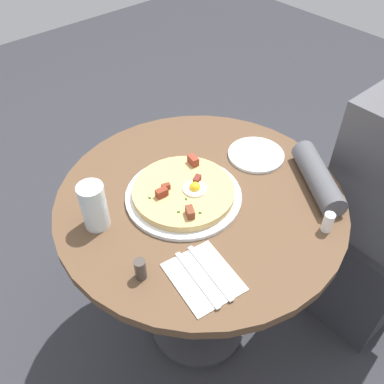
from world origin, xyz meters
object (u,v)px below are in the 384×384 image
object	(u,v)px
bread_plate	(256,155)
fork	(210,273)
dining_table	(200,236)
person_seated	(382,223)
pizza_plate	(183,196)
breakfast_pizza	(184,191)
knife	(197,279)
water_glass	(94,206)
salt_shaker	(328,222)
pepper_shaker	(140,269)

from	to	relation	value
bread_plate	fork	xyz separation A→B (m)	(0.23, -0.41, 0.00)
dining_table	person_seated	size ratio (longest dim) A/B	0.72
person_seated	pizza_plate	xyz separation A→B (m)	(-0.37, -0.55, 0.22)
person_seated	breakfast_pizza	distance (m)	0.70
bread_plate	fork	size ratio (longest dim) A/B	0.97
pizza_plate	knife	world-z (taller)	pizza_plate
water_glass	salt_shaker	size ratio (longest dim) A/B	2.36
bread_plate	water_glass	xyz separation A→B (m)	(-0.08, -0.53, 0.06)
dining_table	person_seated	distance (m)	0.62
fork	knife	distance (m)	0.04
pizza_plate	water_glass	bearing A→B (deg)	-107.57
bread_plate	salt_shaker	distance (m)	0.34
person_seated	bread_plate	distance (m)	0.49
bread_plate	knife	distance (m)	0.50
fork	knife	world-z (taller)	same
fork	water_glass	distance (m)	0.34
bread_plate	knife	bearing A→B (deg)	-63.58
knife	pepper_shaker	xyz separation A→B (m)	(-0.10, -0.09, 0.02)
dining_table	pepper_shaker	xyz separation A→B (m)	(0.11, -0.28, 0.20)
person_seated	pizza_plate	bearing A→B (deg)	-123.58
breakfast_pizza	dining_table	bearing A→B (deg)	50.26
salt_shaker	pepper_shaker	distance (m)	0.49
breakfast_pizza	fork	distance (m)	0.27
breakfast_pizza	bread_plate	world-z (taller)	breakfast_pizza
dining_table	person_seated	bearing A→B (deg)	56.89
dining_table	bread_plate	xyz separation A→B (m)	(-0.02, 0.25, 0.17)
pizza_plate	breakfast_pizza	bearing A→B (deg)	50.46
breakfast_pizza	fork	size ratio (longest dim) A/B	1.59
dining_table	water_glass	bearing A→B (deg)	-111.12
pepper_shaker	breakfast_pizza	bearing A→B (deg)	118.64
breakfast_pizza	fork	bearing A→B (deg)	-27.29
fork	water_glass	world-z (taller)	water_glass
breakfast_pizza	water_glass	distance (m)	0.25
dining_table	knife	bearing A→B (deg)	-43.90
bread_plate	salt_shaker	bearing A→B (deg)	-15.24
person_seated	bread_plate	size ratio (longest dim) A/B	6.48
water_glass	salt_shaker	distance (m)	0.60
breakfast_pizza	knife	size ratio (longest dim) A/B	1.59
fork	water_glass	size ratio (longest dim) A/B	1.35
person_seated	pepper_shaker	world-z (taller)	person_seated
breakfast_pizza	fork	world-z (taller)	breakfast_pizza
bread_plate	water_glass	size ratio (longest dim) A/B	1.31
knife	water_glass	bearing A→B (deg)	23.46
breakfast_pizza	salt_shaker	size ratio (longest dim) A/B	5.05
pepper_shaker	pizza_plate	bearing A→B (deg)	118.82
bread_plate	pepper_shaker	xyz separation A→B (m)	(0.13, -0.54, 0.02)
pizza_plate	fork	xyz separation A→B (m)	(0.24, -0.12, 0.00)
breakfast_pizza	bread_plate	xyz separation A→B (m)	(0.01, 0.29, -0.02)
fork	salt_shaker	xyz separation A→B (m)	(0.10, 0.32, 0.02)
dining_table	breakfast_pizza	world-z (taller)	breakfast_pizza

